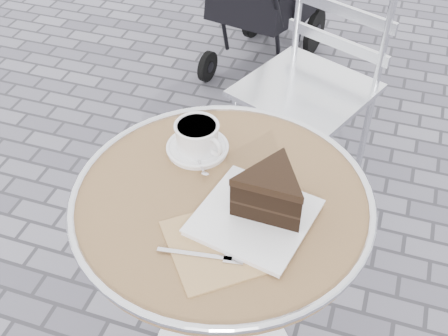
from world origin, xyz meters
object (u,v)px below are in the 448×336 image
(cappuccino_set, at_px, (198,139))
(bistro_chair, at_px, (324,56))
(cafe_table, at_px, (222,242))
(cake_plate_set, at_px, (266,199))

(cappuccino_set, relative_size, bistro_chair, 0.19)
(cafe_table, xyz_separation_m, cappuccino_set, (-0.11, 0.14, 0.20))
(cafe_table, relative_size, cake_plate_set, 1.87)
(cafe_table, bearing_deg, bistro_chair, 85.32)
(cafe_table, xyz_separation_m, bistro_chair, (0.08, 0.93, 0.02))
(cafe_table, distance_m, cappuccino_set, 0.27)
(cappuccino_set, bearing_deg, bistro_chair, 100.83)
(cappuccino_set, height_order, bistro_chair, bistro_chair)
(cappuccino_set, xyz_separation_m, bistro_chair, (0.19, 0.79, -0.18))
(cappuccino_set, relative_size, cake_plate_set, 0.45)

